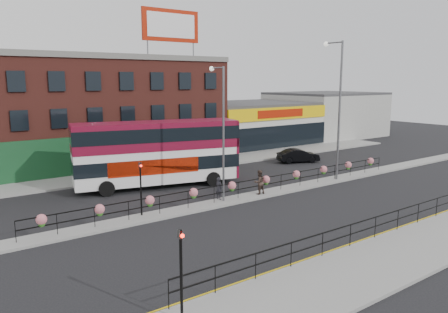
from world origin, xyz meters
TOP-DOWN VIEW (x-y plane):
  - ground at (0.00, 0.00)m, footprint 120.00×120.00m
  - south_pavement at (0.00, -12.00)m, footprint 60.00×4.00m
  - north_pavement at (0.00, 12.00)m, footprint 60.00×4.00m
  - median at (0.00, 0.00)m, footprint 60.00×1.60m
  - yellow_line_inner at (0.00, -9.70)m, footprint 60.00×0.10m
  - yellow_line_outer at (0.00, -9.88)m, footprint 60.00×0.10m
  - brick_building at (-4.00, 19.96)m, footprint 25.00×12.21m
  - supermarket at (16.00, 19.90)m, footprint 15.00×12.25m
  - warehouse_east at (30.75, 20.00)m, footprint 14.50×12.00m
  - billboard at (2.50, 14.99)m, footprint 6.00×0.29m
  - median_railing at (-0.00, 0.00)m, footprint 30.04×0.56m
  - south_railing at (-2.00, -10.10)m, footprint 20.04×0.05m
  - double_decker_bus at (-3.59, 6.62)m, footprint 12.72×5.76m
  - car at (12.30, 7.31)m, footprint 4.30×5.13m
  - pedestrian_a at (-2.22, 0.55)m, footprint 0.66×0.52m
  - pedestrian_b at (0.85, -0.04)m, footprint 0.91×0.75m
  - lamp_column_west at (-2.22, 0.25)m, footprint 0.32×1.55m
  - lamp_column_east at (9.00, 0.09)m, footprint 0.39×1.93m
  - traffic_light_south at (-12.00, -11.01)m, footprint 0.15×0.28m
  - traffic_light_median at (-8.00, 0.39)m, footprint 0.15×0.28m

SIDE VIEW (x-z plane):
  - ground at x=0.00m, z-range 0.00..0.00m
  - yellow_line_inner at x=0.00m, z-range 0.00..0.01m
  - yellow_line_outer at x=0.00m, z-range 0.00..0.01m
  - south_pavement at x=0.00m, z-range 0.00..0.15m
  - north_pavement at x=0.00m, z-range 0.00..0.15m
  - median at x=0.00m, z-range 0.00..0.15m
  - car at x=12.30m, z-range 0.00..1.36m
  - pedestrian_a at x=-2.22m, z-range 0.15..1.67m
  - south_railing at x=-2.00m, z-range 0.40..1.52m
  - pedestrian_b at x=0.85m, z-range 0.15..1.87m
  - median_railing at x=0.00m, z-range 0.43..1.66m
  - traffic_light_south at x=-12.00m, z-range 0.64..4.29m
  - traffic_light_median at x=-8.00m, z-range 0.64..4.29m
  - supermarket at x=16.00m, z-range 0.00..5.30m
  - double_decker_bus at x=-3.59m, z-range 0.57..5.59m
  - warehouse_east at x=30.75m, z-range 0.00..6.30m
  - brick_building at x=-4.00m, z-range -0.02..10.28m
  - lamp_column_west at x=-2.22m, z-range 0.97..9.81m
  - lamp_column_east at x=9.00m, z-range 1.17..12.15m
  - billboard at x=2.50m, z-range 10.98..15.38m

